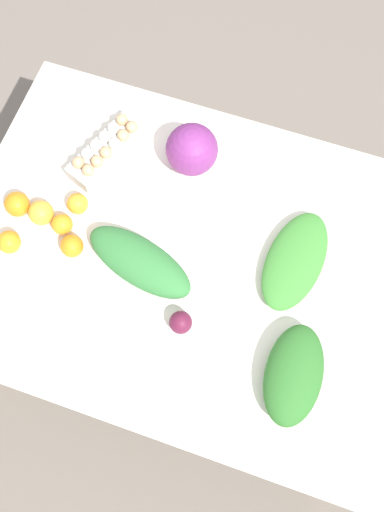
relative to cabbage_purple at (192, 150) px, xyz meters
The scene contains 14 objects.
ground_plane 0.92m from the cabbage_purple, 108.91° to the left, with size 8.00×8.00×0.00m, color #70665B.
dining_table 0.38m from the cabbage_purple, 108.91° to the left, with size 1.47×1.07×0.77m.
cabbage_purple is the anchor object (origin of this frame).
egg_carton 0.28m from the cabbage_purple, 13.48° to the left, with size 0.19×0.31×0.09m.
greens_bunch_dandelion 0.47m from the cabbage_purple, 150.34° to the left, with size 0.34×0.17×0.06m, color #3D8433.
greens_bunch_chard 0.40m from the cabbage_purple, 85.61° to the left, with size 0.36×0.14×0.10m, color #337538.
greens_bunch_beet_tops 0.75m from the cabbage_purple, 130.92° to the left, with size 0.29×0.16×0.10m, color #2D6B28.
beet_root 0.55m from the cabbage_purple, 105.43° to the left, with size 0.07×0.07×0.07m, color #5B1933.
orange_0 0.57m from the cabbage_purple, 36.08° to the left, with size 0.08×0.08×0.08m, color orange.
orange_1 0.47m from the cabbage_purple, 49.19° to the left, with size 0.07×0.07×0.07m, color orange.
orange_2 0.63m from the cabbage_purple, 46.72° to the left, with size 0.07×0.07×0.07m, color orange.
orange_3 0.51m from the cabbage_purple, 41.85° to the left, with size 0.08×0.08×0.08m, color #F9A833.
orange_4 0.40m from the cabbage_purple, 43.50° to the left, with size 0.07×0.07×0.07m, color orange.
orange_5 0.48m from the cabbage_purple, 58.97° to the left, with size 0.07×0.07×0.07m, color orange.
Camera 1 is at (-0.20, 0.58, 2.42)m, focal length 40.00 mm.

